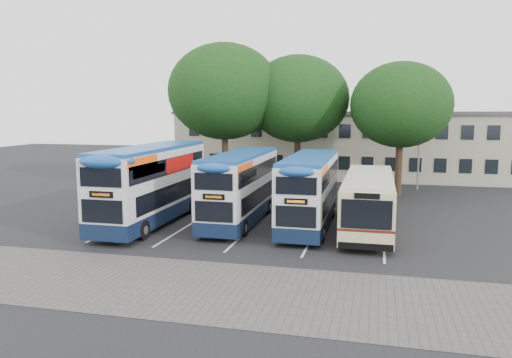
{
  "coord_description": "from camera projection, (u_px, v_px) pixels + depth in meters",
  "views": [
    {
      "loc": [
        2.8,
        -21.29,
        6.4
      ],
      "look_at": [
        -3.62,
        5.0,
        2.6
      ],
      "focal_mm": 35.0,
      "sensor_mm": 36.0,
      "label": 1
    }
  ],
  "objects": [
    {
      "name": "bus_dd_right",
      "position": [
        310.0,
        188.0,
        27.09
      ],
      "size": [
        2.28,
        9.39,
        3.91
      ],
      "color": "#0F1D39",
      "rests_on": "ground"
    },
    {
      "name": "bay_lines",
      "position": [
        254.0,
        225.0,
        27.72
      ],
      "size": [
        14.12,
        11.0,
        0.01
      ],
      "color": "silver",
      "rests_on": "ground"
    },
    {
      "name": "paving_strip",
      "position": [
        233.0,
        291.0,
        17.69
      ],
      "size": [
        40.0,
        6.0,
        0.01
      ],
      "primitive_type": "cube",
      "color": "#595654",
      "rests_on": "ground"
    },
    {
      "name": "ground",
      "position": [
        309.0,
        255.0,
        22.03
      ],
      "size": [
        120.0,
        120.0,
        0.0
      ],
      "primitive_type": "plane",
      "color": "black",
      "rests_on": "ground"
    },
    {
      "name": "depot_building",
      "position": [
        347.0,
        144.0,
        47.56
      ],
      "size": [
        32.4,
        8.4,
        6.2
      ],
      "color": "#AAA189",
      "rests_on": "ground"
    },
    {
      "name": "tree_left",
      "position": [
        224.0,
        92.0,
        38.95
      ],
      "size": [
        8.84,
        8.84,
        11.53
      ],
      "color": "black",
      "rests_on": "ground"
    },
    {
      "name": "lamp_post",
      "position": [
        420.0,
        126.0,
        39.13
      ],
      "size": [
        0.25,
        1.05,
        9.06
      ],
      "color": "gray",
      "rests_on": "ground"
    },
    {
      "name": "bus_dd_left",
      "position": [
        152.0,
        181.0,
        27.9
      ],
      "size": [
        2.54,
        10.47,
        4.36
      ],
      "color": "#0F1D39",
      "rests_on": "ground"
    },
    {
      "name": "tree_mid",
      "position": [
        298.0,
        99.0,
        39.4
      ],
      "size": [
        8.09,
        8.09,
        10.66
      ],
      "color": "black",
      "rests_on": "ground"
    },
    {
      "name": "bus_single",
      "position": [
        369.0,
        199.0,
        26.46
      ],
      "size": [
        2.53,
        9.96,
        2.97
      ],
      "color": "beige",
      "rests_on": "ground"
    },
    {
      "name": "tree_right",
      "position": [
        401.0,
        105.0,
        36.32
      ],
      "size": [
        7.37,
        7.37,
        9.85
      ],
      "color": "black",
      "rests_on": "ground"
    },
    {
      "name": "bus_dd_mid",
      "position": [
        241.0,
        184.0,
        28.18
      ],
      "size": [
        2.3,
        9.5,
        3.96
      ],
      "color": "#0F1D39",
      "rests_on": "ground"
    }
  ]
}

